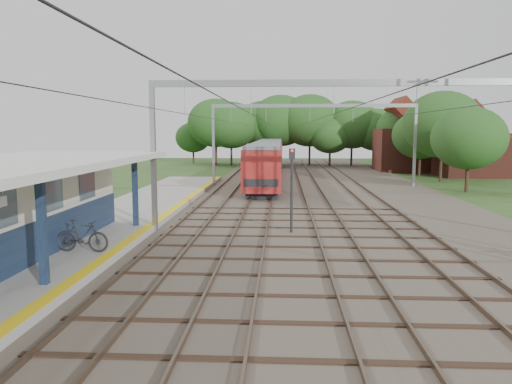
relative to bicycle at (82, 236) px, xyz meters
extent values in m
cube|color=#473D33|center=(10.33, 20.19, -0.90)|extent=(18.00, 90.00, 0.10)
cube|color=gray|center=(-1.17, 4.19, -0.77)|extent=(5.00, 52.00, 0.35)
cube|color=yellow|center=(1.08, 4.19, -0.59)|extent=(0.45, 52.00, 0.01)
cube|color=#13223D|center=(-0.95, -2.81, 0.10)|extent=(0.06, 18.00, 1.40)
cube|color=slate|center=(-0.94, -2.81, 1.60)|extent=(0.05, 16.00, 1.30)
cube|color=#13223D|center=(0.43, -3.81, 1.00)|extent=(0.22, 0.22, 3.20)
cube|color=#13223D|center=(0.43, 5.19, 1.00)|extent=(0.22, 0.22, 3.20)
cube|color=brown|center=(2.11, 20.19, -0.77)|extent=(0.07, 88.00, 0.15)
cube|color=brown|center=(3.55, 20.19, -0.77)|extent=(0.07, 88.00, 0.15)
cube|color=brown|center=(5.11, 20.19, -0.77)|extent=(0.07, 88.00, 0.15)
cube|color=brown|center=(6.55, 20.19, -0.77)|extent=(0.07, 88.00, 0.15)
cube|color=brown|center=(8.81, 20.19, -0.77)|extent=(0.07, 88.00, 0.15)
cube|color=brown|center=(10.25, 20.19, -0.77)|extent=(0.07, 88.00, 0.15)
cube|color=brown|center=(12.41, 20.19, -0.77)|extent=(0.07, 88.00, 0.15)
cube|color=brown|center=(13.85, 20.19, -0.77)|extent=(0.07, 88.00, 0.15)
cube|color=gray|center=(1.33, 5.19, 2.55)|extent=(0.22, 0.22, 7.00)
cube|color=gray|center=(9.83, 5.19, 5.90)|extent=(17.00, 0.20, 0.30)
cube|color=gray|center=(1.33, 25.19, 2.55)|extent=(0.22, 0.22, 7.00)
cube|color=gray|center=(18.33, 25.19, 2.55)|extent=(0.22, 0.22, 7.00)
cube|color=gray|center=(9.83, 25.19, 5.90)|extent=(17.00, 0.20, 0.30)
cylinder|color=black|center=(2.83, 20.19, 4.55)|extent=(0.02, 88.00, 0.02)
cylinder|color=black|center=(5.83, 20.19, 4.55)|extent=(0.02, 88.00, 0.02)
cylinder|color=black|center=(9.53, 20.19, 4.55)|extent=(0.02, 88.00, 0.02)
cylinder|color=black|center=(13.13, 20.19, 4.55)|extent=(0.02, 88.00, 0.02)
cylinder|color=#382619|center=(-3.67, 51.19, 0.49)|extent=(0.28, 0.28, 2.88)
ellipsoid|color=#1C491A|center=(-3.67, 51.19, 4.01)|extent=(6.72, 6.72, 5.76)
cylinder|color=#382619|center=(2.33, 53.19, 0.31)|extent=(0.28, 0.28, 2.52)
ellipsoid|color=#1C491A|center=(2.33, 53.19, 3.39)|extent=(5.88, 5.88, 5.04)
cylinder|color=#382619|center=(8.33, 50.19, 0.67)|extent=(0.28, 0.28, 3.24)
ellipsoid|color=#1C491A|center=(8.33, 50.19, 4.63)|extent=(7.56, 7.56, 6.48)
cylinder|color=#382619|center=(14.33, 52.19, 0.40)|extent=(0.28, 0.28, 2.70)
ellipsoid|color=#1C491A|center=(14.33, 52.19, 3.70)|extent=(6.30, 6.30, 5.40)
cylinder|color=#382619|center=(20.83, 28.19, 0.31)|extent=(0.28, 0.28, 2.52)
ellipsoid|color=#1C491A|center=(20.83, 28.19, 3.39)|extent=(5.88, 5.88, 5.04)
cylinder|color=#382619|center=(21.33, 44.19, 0.49)|extent=(0.28, 0.28, 2.88)
ellipsoid|color=#1C491A|center=(21.33, 44.19, 4.01)|extent=(6.72, 6.72, 5.76)
cube|color=brown|center=(27.33, 36.19, 1.30)|extent=(7.00, 6.00, 4.50)
cube|color=#5E2317|center=(27.33, 36.19, 4.45)|extent=(4.99, 6.12, 4.99)
cube|color=brown|center=(22.33, 42.19, 1.55)|extent=(8.00, 6.00, 5.00)
cube|color=#5E2317|center=(22.33, 42.19, 4.95)|extent=(5.52, 6.12, 5.52)
imported|color=black|center=(0.00, 0.00, 0.00)|extent=(2.02, 0.71, 1.20)
cube|color=black|center=(5.83, 24.00, -0.63)|extent=(2.17, 15.49, 0.44)
cube|color=maroon|center=(5.83, 24.00, 1.06)|extent=(2.71, 16.84, 2.92)
cube|color=black|center=(5.83, 24.00, 1.35)|extent=(2.75, 15.49, 0.84)
cube|color=slate|center=(5.83, 24.00, 2.64)|extent=(2.50, 16.84, 0.28)
cube|color=black|center=(5.83, 41.44, -0.63)|extent=(2.17, 15.49, 0.44)
cube|color=maroon|center=(5.83, 41.44, 1.06)|extent=(2.71, 16.84, 2.92)
cube|color=black|center=(5.83, 41.44, 1.35)|extent=(2.75, 15.49, 0.84)
cube|color=slate|center=(5.83, 41.44, 2.64)|extent=(2.50, 16.84, 0.28)
cylinder|color=black|center=(7.68, 5.21, 0.85)|extent=(0.13, 0.13, 3.60)
cube|color=black|center=(7.68, 5.21, 2.76)|extent=(0.28, 0.18, 0.50)
sphere|color=red|center=(7.68, 5.11, 2.91)|extent=(0.13, 0.13, 0.13)
camera|label=1|loc=(7.26, -17.41, 3.78)|focal=35.00mm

